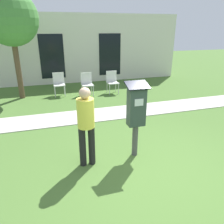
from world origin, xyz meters
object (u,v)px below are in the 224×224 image
Objects in this scene: parking_meter at (136,110)px; person_standing at (86,121)px; outdoor_chair_middle at (87,82)px; outdoor_chair_left at (59,82)px; outdoor_chair_right at (112,80)px.

parking_meter is 1.01× the size of person_standing.
person_standing is at bearing -101.82° from outdoor_chair_middle.
outdoor_chair_left is 1.00× the size of outdoor_chair_right.
outdoor_chair_left is 1.00× the size of outdoor_chair_middle.
person_standing is 1.76× the size of outdoor_chair_middle.
outdoor_chair_left is at bearing 153.64° from outdoor_chair_right.
outdoor_chair_right is (0.96, 4.75, -0.49)m from parking_meter.
parking_meter is 5.20m from outdoor_chair_left.
outdoor_chair_left is (-1.18, 5.04, -0.49)m from parking_meter.
outdoor_chair_right is at bearing 12.60° from outdoor_chair_left.
outdoor_chair_right is at bearing 1.43° from outdoor_chair_middle.
outdoor_chair_middle is 1.00× the size of outdoor_chair_right.
person_standing is at bearing -177.06° from parking_meter.
person_standing is 4.86m from outdoor_chair_middle.
parking_meter is 4.87m from outdoor_chair_right.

